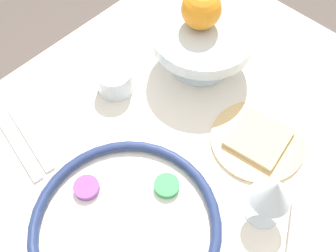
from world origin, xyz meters
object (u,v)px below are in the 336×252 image
(seder_plate, at_px, (126,226))
(orange_fruit, at_px, (201,9))
(cup_near, at_px, (115,80))
(fruit_stand, at_px, (203,39))
(wine_glass, at_px, (273,192))
(bread_plate, at_px, (258,139))
(napkin_roll, at_px, (301,238))

(seder_plate, xyz_separation_m, orange_fruit, (0.40, 0.18, 0.14))
(cup_near, bearing_deg, fruit_stand, -26.33)
(seder_plate, height_order, wine_glass, wine_glass)
(fruit_stand, bearing_deg, orange_fruit, 67.39)
(wine_glass, distance_m, bread_plate, 0.17)
(seder_plate, bearing_deg, fruit_stand, 22.42)
(orange_fruit, xyz_separation_m, napkin_roll, (-0.20, -0.42, -0.13))
(bread_plate, bearing_deg, fruit_stand, 71.08)
(wine_glass, distance_m, cup_near, 0.42)
(orange_fruit, bearing_deg, cup_near, 158.83)
(orange_fruit, height_order, cup_near, orange_fruit)
(orange_fruit, distance_m, cup_near, 0.24)
(napkin_roll, height_order, cup_near, cup_near)
(orange_fruit, relative_size, bread_plate, 0.43)
(seder_plate, relative_size, fruit_stand, 1.52)
(fruit_stand, height_order, cup_near, fruit_stand)
(orange_fruit, height_order, napkin_roll, orange_fruit)
(napkin_roll, bearing_deg, orange_fruit, 64.14)
(seder_plate, relative_size, napkin_roll, 2.13)
(seder_plate, bearing_deg, wine_glass, -38.87)
(wine_glass, bearing_deg, orange_fruit, 59.35)
(seder_plate, relative_size, bread_plate, 1.77)
(fruit_stand, relative_size, napkin_roll, 1.41)
(napkin_roll, bearing_deg, cup_near, 88.73)
(wine_glass, bearing_deg, napkin_roll, -91.78)
(orange_fruit, height_order, bread_plate, orange_fruit)
(cup_near, bearing_deg, seder_plate, -129.22)
(wine_glass, distance_m, napkin_roll, 0.11)
(fruit_stand, xyz_separation_m, cup_near, (-0.18, 0.09, -0.06))
(bread_plate, relative_size, cup_near, 2.45)
(fruit_stand, bearing_deg, wine_glass, -121.05)
(cup_near, bearing_deg, wine_glass, -91.17)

